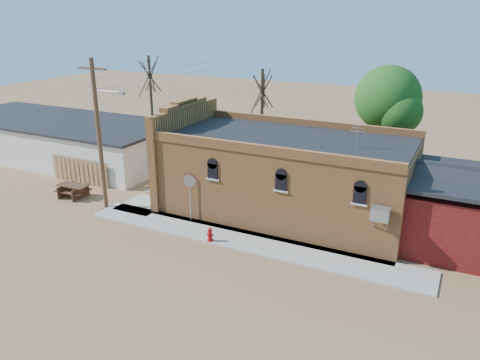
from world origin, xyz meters
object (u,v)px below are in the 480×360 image
at_px(fire_hydrant, 210,234).
at_px(trash_barrel, 179,188).
at_px(stop_sign, 190,185).
at_px(picnic_table, 73,189).
at_px(utility_pole, 99,132).
at_px(brick_bar, 281,174).

distance_m(fire_hydrant, trash_barrel, 7.20).
height_order(fire_hydrant, stop_sign, stop_sign).
bearing_deg(stop_sign, picnic_table, -178.74).
bearing_deg(utility_pole, picnic_table, 172.82).
bearing_deg(fire_hydrant, brick_bar, 57.25).
bearing_deg(trash_barrel, utility_pole, -127.04).
xyz_separation_m(utility_pole, picnic_table, (-3.14, 0.40, -4.22)).
bearing_deg(picnic_table, stop_sign, -1.45).
xyz_separation_m(stop_sign, trash_barrel, (-2.91, 3.17, -1.67)).
height_order(brick_bar, utility_pole, utility_pole).
xyz_separation_m(fire_hydrant, stop_sign, (-2.30, 1.80, 1.75)).
height_order(fire_hydrant, trash_barrel, trash_barrel).
xyz_separation_m(stop_sign, picnic_table, (-8.89, -0.20, -1.64)).
bearing_deg(fire_hydrant, picnic_table, 156.69).
bearing_deg(utility_pole, stop_sign, 5.96).
bearing_deg(fire_hydrant, utility_pole, 156.31).
xyz_separation_m(utility_pole, fire_hydrant, (8.05, -1.20, -4.33)).
relative_size(fire_hydrant, picnic_table, 0.35).
height_order(utility_pole, fire_hydrant, utility_pole).
xyz_separation_m(trash_barrel, picnic_table, (-5.98, -3.37, 0.03)).
xyz_separation_m(fire_hydrant, trash_barrel, (-5.20, 4.97, 0.08)).
bearing_deg(stop_sign, trash_barrel, 132.46).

